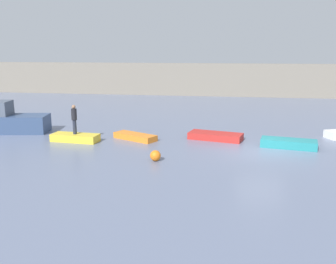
{
  "coord_description": "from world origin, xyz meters",
  "views": [
    {
      "loc": [
        -1.84,
        -20.01,
        5.41
      ],
      "look_at": [
        -5.38,
        1.85,
        0.52
      ],
      "focal_mm": 40.28,
      "sensor_mm": 36.0,
      "label": 1
    }
  ],
  "objects": [
    {
      "name": "embankment_wall",
      "position": [
        0.0,
        24.64,
        1.89
      ],
      "size": [
        80.0,
        1.2,
        3.78
      ],
      "primitive_type": "cube",
      "color": "gray",
      "rests_on": "ground_plane"
    },
    {
      "name": "motorboat",
      "position": [
        -16.4,
        2.42,
        0.78
      ],
      "size": [
        5.51,
        2.72,
        2.08
      ],
      "color": "#33476B",
      "rests_on": "ground_plane"
    },
    {
      "name": "rowboat_red",
      "position": [
        -2.55,
        2.58,
        0.2
      ],
      "size": [
        3.42,
        2.0,
        0.41
      ],
      "primitive_type": "cube",
      "rotation": [
        0.0,
        0.0,
        -0.23
      ],
      "color": "red",
      "rests_on": "ground_plane"
    },
    {
      "name": "rowboat_yellow",
      "position": [
        -10.83,
        0.74,
        0.22
      ],
      "size": [
        2.91,
        1.28,
        0.45
      ],
      "primitive_type": "cube",
      "rotation": [
        0.0,
        0.0,
        -0.09
      ],
      "color": "gold",
      "rests_on": "ground_plane"
    },
    {
      "name": "rowboat_orange",
      "position": [
        -7.4,
        1.76,
        0.18
      ],
      "size": [
        2.9,
        2.12,
        0.36
      ],
      "primitive_type": "cube",
      "rotation": [
        0.0,
        0.0,
        -0.48
      ],
      "color": "orange",
      "rests_on": "ground_plane"
    },
    {
      "name": "ground_plane",
      "position": [
        0.0,
        0.0,
        0.0
      ],
      "size": [
        120.0,
        120.0,
        0.0
      ],
      "primitive_type": "plane",
      "color": "slate"
    },
    {
      "name": "person_dark_shirt",
      "position": [
        -10.83,
        0.74,
        1.42
      ],
      "size": [
        0.32,
        0.32,
        1.76
      ],
      "color": "#232838",
      "rests_on": "rowboat_yellow"
    },
    {
      "name": "rowboat_teal",
      "position": [
        1.57,
        1.28,
        0.23
      ],
      "size": [
        3.17,
        1.64,
        0.47
      ],
      "primitive_type": "cube",
      "rotation": [
        0.0,
        0.0,
        -0.17
      ],
      "color": "teal",
      "rests_on": "ground_plane"
    },
    {
      "name": "mooring_buoy",
      "position": [
        -5.31,
        -2.46,
        0.27
      ],
      "size": [
        0.54,
        0.54,
        0.54
      ],
      "primitive_type": "sphere",
      "color": "orange",
      "rests_on": "ground_plane"
    }
  ]
}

